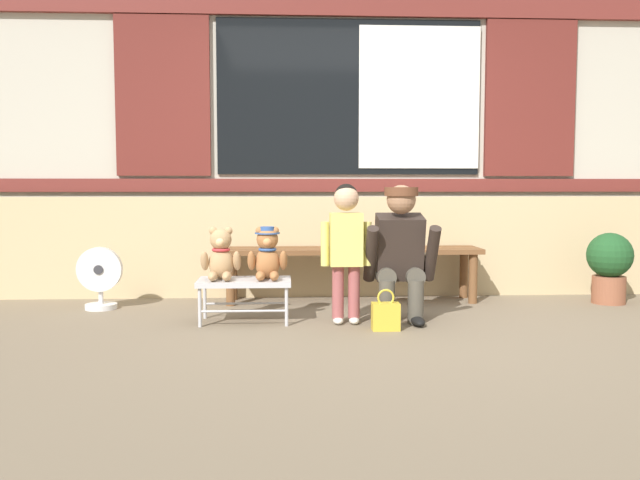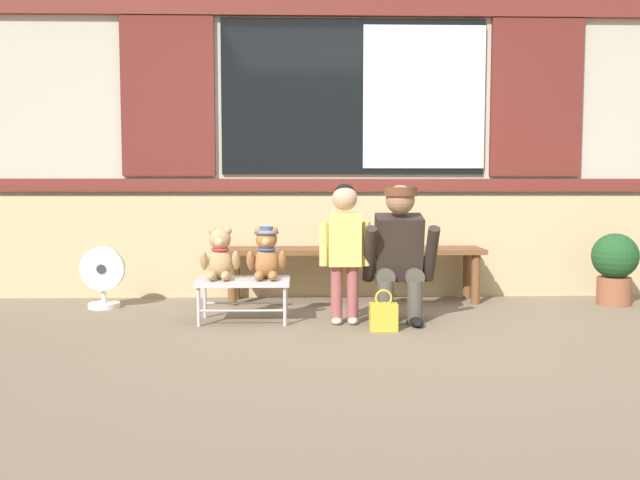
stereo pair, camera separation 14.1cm
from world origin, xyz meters
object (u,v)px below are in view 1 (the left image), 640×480
object	(u,v)px
wooden_bench_long	(351,256)
teddy_bear_plain	(221,256)
small_display_bench	(244,284)
handbag_on_ground	(386,316)
potted_plant	(610,264)
teddy_bear_with_hat	(267,254)
child_standing	(346,238)
floor_fan	(100,278)
adult_crouching	(401,253)

from	to	relation	value
wooden_bench_long	teddy_bear_plain	world-z (taller)	teddy_bear_plain
wooden_bench_long	small_display_bench	bearing A→B (deg)	-135.82
handbag_on_ground	potted_plant	world-z (taller)	potted_plant
teddy_bear_with_hat	child_standing	size ratio (longest dim) A/B	0.38
handbag_on_ground	floor_fan	size ratio (longest dim) A/B	0.57
teddy_bear_plain	floor_fan	world-z (taller)	teddy_bear_plain
small_display_bench	child_standing	world-z (taller)	child_standing
small_display_bench	adult_crouching	world-z (taller)	adult_crouching
teddy_bear_with_hat	potted_plant	world-z (taller)	teddy_bear_with_hat
teddy_bear_with_hat	adult_crouching	xyz separation A→B (m)	(0.93, -0.03, 0.01)
small_display_bench	potted_plant	size ratio (longest dim) A/B	1.12
teddy_bear_with_hat	potted_plant	xyz separation A→B (m)	(2.73, 0.60, -0.15)
wooden_bench_long	potted_plant	distance (m)	2.07
small_display_bench	floor_fan	size ratio (longest dim) A/B	1.33
potted_plant	floor_fan	bearing A→B (deg)	-179.33
small_display_bench	child_standing	bearing A→B (deg)	-7.18
potted_plant	adult_crouching	bearing A→B (deg)	-160.73
adult_crouching	child_standing	bearing A→B (deg)	-171.35
handbag_on_ground	floor_fan	world-z (taller)	floor_fan
handbag_on_ground	potted_plant	distance (m)	2.16
teddy_bear_with_hat	handbag_on_ground	world-z (taller)	teddy_bear_with_hat
small_display_bench	teddy_bear_with_hat	xyz separation A→B (m)	(0.16, 0.00, 0.21)
teddy_bear_plain	floor_fan	bearing A→B (deg)	150.34
wooden_bench_long	teddy_bear_with_hat	bearing A→B (deg)	-129.74
child_standing	wooden_bench_long	bearing A→B (deg)	81.90
small_display_bench	adult_crouching	distance (m)	1.11
floor_fan	wooden_bench_long	bearing A→B (deg)	7.19
handbag_on_ground	floor_fan	bearing A→B (deg)	157.25
child_standing	floor_fan	size ratio (longest dim) A/B	2.00
potted_plant	floor_fan	size ratio (longest dim) A/B	1.19
teddy_bear_plain	handbag_on_ground	size ratio (longest dim) A/B	1.34
teddy_bear_plain	child_standing	size ratio (longest dim) A/B	0.38
small_display_bench	floor_fan	bearing A→B (deg)	153.89
handbag_on_ground	teddy_bear_plain	bearing A→B (deg)	163.99
potted_plant	teddy_bear_with_hat	bearing A→B (deg)	-167.61
wooden_bench_long	teddy_bear_with_hat	distance (m)	1.04
child_standing	floor_fan	xyz separation A→B (m)	(-1.83, 0.64, -0.35)
child_standing	adult_crouching	distance (m)	0.41
small_display_bench	teddy_bear_with_hat	world-z (taller)	teddy_bear_with_hat
wooden_bench_long	handbag_on_ground	world-z (taller)	wooden_bench_long
wooden_bench_long	handbag_on_ground	bearing A→B (deg)	-84.14
adult_crouching	floor_fan	xyz separation A→B (m)	(-2.22, 0.58, -0.24)
adult_crouching	handbag_on_ground	world-z (taller)	adult_crouching
wooden_bench_long	handbag_on_ground	distance (m)	1.15
adult_crouching	potted_plant	size ratio (longest dim) A/B	1.67
small_display_bench	handbag_on_ground	bearing A→B (deg)	-18.48
child_standing	adult_crouching	xyz separation A→B (m)	(0.39, 0.06, -0.11)
adult_crouching	handbag_on_ground	bearing A→B (deg)	-117.41
handbag_on_ground	wooden_bench_long	bearing A→B (deg)	95.86
child_standing	potted_plant	bearing A→B (deg)	17.46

